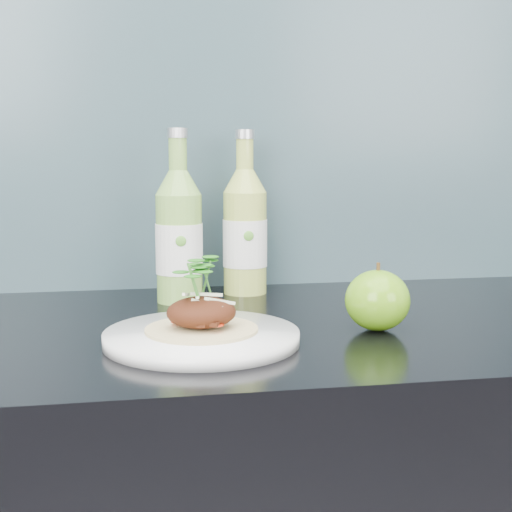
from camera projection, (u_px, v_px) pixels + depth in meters
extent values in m
cube|color=slate|center=(237.00, 88.00, 1.24)|extent=(4.00, 0.02, 0.70)
cylinder|color=white|center=(202.00, 337.00, 0.89)|extent=(0.29, 0.29, 0.02)
cylinder|color=tan|center=(202.00, 329.00, 0.89)|extent=(0.14, 0.14, 0.00)
ellipsoid|color=#4A1F0D|center=(201.00, 312.00, 0.89)|extent=(0.09, 0.07, 0.04)
ellipsoid|color=#408B0F|center=(377.00, 300.00, 0.95)|extent=(0.09, 0.09, 0.08)
cylinder|color=#472D14|center=(378.00, 268.00, 0.95)|extent=(0.01, 0.00, 0.01)
cylinder|color=#7DB24A|center=(179.00, 249.00, 1.13)|extent=(0.10, 0.10, 0.17)
cone|color=#7DB24A|center=(178.00, 183.00, 1.12)|extent=(0.07, 0.07, 0.04)
cylinder|color=#7DB24A|center=(178.00, 154.00, 1.11)|extent=(0.03, 0.03, 0.05)
cylinder|color=silver|center=(177.00, 133.00, 1.11)|extent=(0.03, 0.03, 0.02)
cylinder|color=white|center=(179.00, 248.00, 1.13)|extent=(0.10, 0.10, 0.08)
ellipsoid|color=#59A533|center=(181.00, 241.00, 1.09)|extent=(0.02, 0.00, 0.02)
cylinder|color=#B0C351|center=(245.00, 243.00, 1.20)|extent=(0.10, 0.10, 0.17)
cone|color=#B0C351|center=(245.00, 181.00, 1.19)|extent=(0.07, 0.07, 0.04)
cylinder|color=#B0C351|center=(245.00, 154.00, 1.18)|extent=(0.03, 0.03, 0.05)
cylinder|color=silver|center=(245.00, 134.00, 1.18)|extent=(0.03, 0.03, 0.02)
cylinder|color=white|center=(245.00, 243.00, 1.20)|extent=(0.10, 0.10, 0.08)
ellipsoid|color=#59A533|center=(249.00, 236.00, 1.17)|extent=(0.02, 0.00, 0.02)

